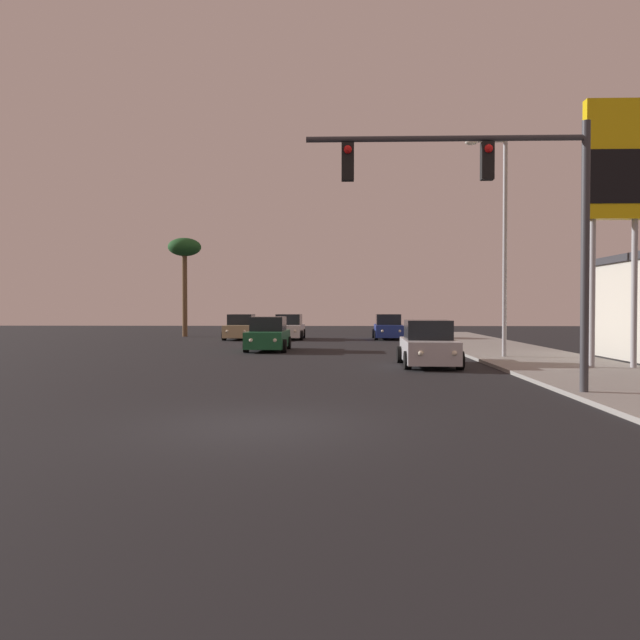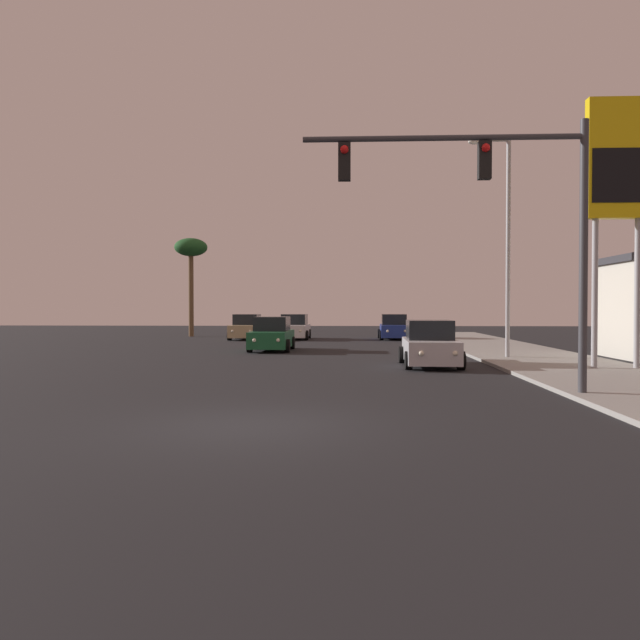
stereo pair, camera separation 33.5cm
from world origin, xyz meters
name	(u,v)px [view 1 (the left image)]	position (x,y,z in m)	size (l,w,h in m)	color
ground_plane	(257,426)	(0.00, 0.00, 0.00)	(120.00, 120.00, 0.00)	black
sidewalk_right	(576,369)	(9.50, 10.00, 0.06)	(5.00, 60.00, 0.12)	gray
car_tan	(241,328)	(-5.02, 30.10, 0.76)	(2.04, 4.31, 1.68)	tan
car_silver	(428,345)	(4.77, 11.67, 0.76)	(2.04, 4.34, 1.68)	#B7B7BC
car_white	(289,328)	(-1.84, 30.44, 0.76)	(2.04, 4.33, 1.68)	silver
car_blue	(388,328)	(4.83, 30.73, 0.76)	(2.04, 4.33, 1.68)	navy
car_green	(268,335)	(-2.01, 19.49, 0.76)	(2.04, 4.33, 1.68)	#195933
traffic_light_mast	(505,202)	(5.48, 3.90, 4.70)	(6.81, 0.36, 6.50)	#38383D
street_lamp	(502,235)	(8.19, 14.65, 5.12)	(1.74, 0.24, 9.00)	#99999E
gas_station_sign	(614,175)	(10.75, 10.06, 6.62)	(2.00, 0.42, 9.00)	#99999E
palm_tree_far	(185,252)	(-9.77, 34.00, 6.22)	(2.40, 2.40, 7.21)	brown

